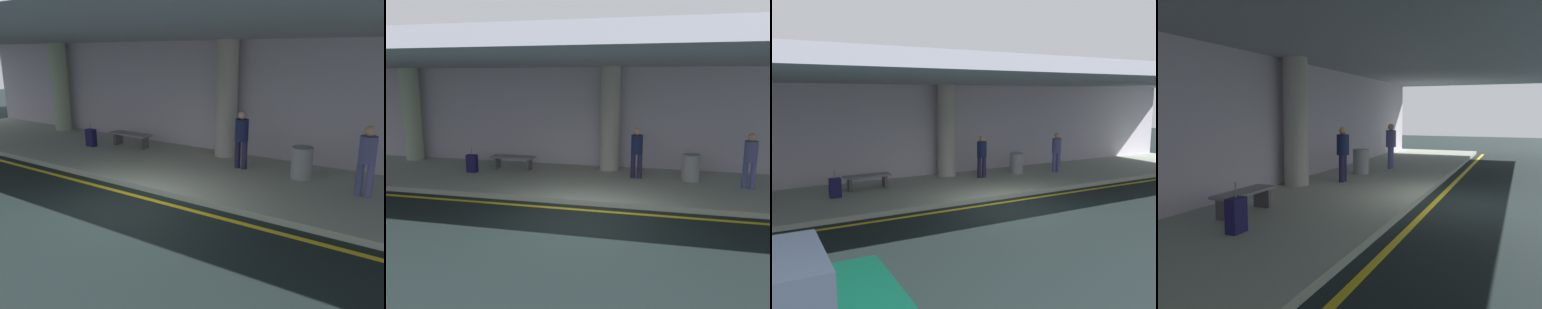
{
  "view_description": "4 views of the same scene",
  "coord_description": "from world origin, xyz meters",
  "views": [
    {
      "loc": [
        5.58,
        -5.89,
        3.4
      ],
      "look_at": [
        0.62,
        1.77,
        0.94
      ],
      "focal_mm": 35.32,
      "sensor_mm": 36.0,
      "label": 1
    },
    {
      "loc": [
        1.88,
        -8.64,
        3.4
      ],
      "look_at": [
        -0.62,
        2.33,
        1.14
      ],
      "focal_mm": 35.52,
      "sensor_mm": 36.0,
      "label": 2
    },
    {
      "loc": [
        -6.88,
        -9.7,
        3.4
      ],
      "look_at": [
        -0.47,
        2.36,
        1.36
      ],
      "focal_mm": 37.51,
      "sensor_mm": 36.0,
      "label": 3
    },
    {
      "loc": [
        -10.41,
        -1.34,
        2.24
      ],
      "look_at": [
        -1.57,
        2.38,
        1.27
      ],
      "focal_mm": 38.77,
      "sensor_mm": 36.0,
      "label": 4
    }
  ],
  "objects": [
    {
      "name": "traveler_with_luggage",
      "position": [
        4.43,
        3.24,
        1.11
      ],
      "size": [
        0.38,
        0.38,
        1.68
      ],
      "rotation": [
        0.0,
        0.0,
        5.88
      ],
      "color": "#495085",
      "rests_on": "sidewalk"
    },
    {
      "name": "ceiling_overhang",
      "position": [
        0.0,
        2.6,
        3.95
      ],
      "size": [
        28.0,
        13.2,
        0.3
      ],
      "primitive_type": "cube",
      "color": "#9193A2",
      "rests_on": "support_column_far_left"
    },
    {
      "name": "terminal_back_wall",
      "position": [
        0.0,
        5.35,
        1.9
      ],
      "size": [
        26.0,
        0.3,
        3.8
      ],
      "primitive_type": "cube",
      "color": "#B8B1C0",
      "rests_on": "ground"
    },
    {
      "name": "trash_bin_steel",
      "position": [
        2.79,
        3.8,
        0.57
      ],
      "size": [
        0.56,
        0.56,
        0.85
      ],
      "primitive_type": "cylinder",
      "color": "gray",
      "rests_on": "sidewalk"
    },
    {
      "name": "person_waiting_for_ride",
      "position": [
        1.05,
        3.71,
        1.11
      ],
      "size": [
        0.38,
        0.38,
        1.68
      ],
      "rotation": [
        0.0,
        0.0,
        3.39
      ],
      "color": "#1F1D3F",
      "rests_on": "sidewalk"
    },
    {
      "name": "lane_stripe_yellow",
      "position": [
        0.0,
        0.65,
        0.0
      ],
      "size": [
        26.0,
        0.14,
        0.01
      ],
      "primitive_type": "cube",
      "color": "yellow",
      "rests_on": "ground"
    },
    {
      "name": "suitcase_upright_primary",
      "position": [
        -4.65,
        3.24,
        0.46
      ],
      "size": [
        0.36,
        0.22,
        0.9
      ],
      "rotation": [
        0.0,
        0.0,
        0.4
      ],
      "color": "#181548",
      "rests_on": "sidewalk"
    },
    {
      "name": "bench_metal",
      "position": [
        -3.43,
        3.98,
        0.5
      ],
      "size": [
        1.6,
        0.5,
        0.48
      ],
      "color": "slate",
      "rests_on": "sidewalk"
    },
    {
      "name": "support_column_far_left",
      "position": [
        -8.0,
        4.73,
        1.97
      ],
      "size": [
        0.71,
        0.71,
        3.65
      ],
      "primitive_type": "cylinder",
      "color": "#A7B498",
      "rests_on": "sidewalk"
    },
    {
      "name": "support_column_left_mid",
      "position": [
        0.0,
        4.73,
        1.97
      ],
      "size": [
        0.71,
        0.71,
        3.65
      ],
      "primitive_type": "cylinder",
      "color": "#ABA79D",
      "rests_on": "sidewalk"
    },
    {
      "name": "sidewalk",
      "position": [
        0.0,
        3.1,
        0.07
      ],
      "size": [
        26.0,
        4.2,
        0.15
      ],
      "primitive_type": "cube",
      "color": "#A4AD9A",
      "rests_on": "ground"
    },
    {
      "name": "ground_plane",
      "position": [
        0.0,
        0.0,
        0.0
      ],
      "size": [
        60.0,
        60.0,
        0.0
      ],
      "primitive_type": "plane",
      "color": "black"
    }
  ]
}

